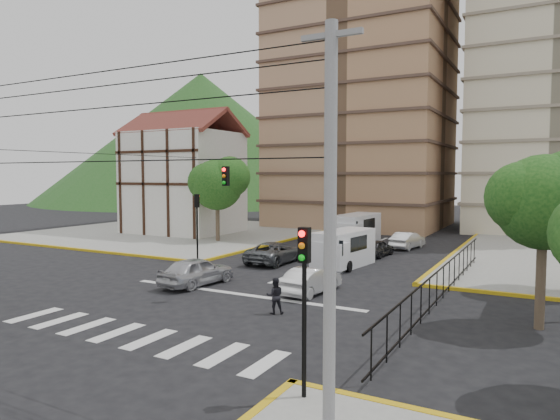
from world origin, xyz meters
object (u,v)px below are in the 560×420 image
Objects in this scene: van_right_lane at (342,250)px; traffic_light_se at (304,284)px; van_left_lane at (355,230)px; car_silver_front_left at (197,271)px; car_white_front_right at (311,280)px; traffic_light_nw at (197,215)px; pedestrian_crosswalk at (275,296)px.

traffic_light_se is at bearing -63.90° from van_right_lane.
van_left_lane is 18.81m from car_silver_front_left.
car_white_front_right is at bearing -72.80° from van_right_lane.
traffic_light_se is at bearing 119.74° from car_white_front_right.
traffic_light_nw is at bearing -45.70° from car_silver_front_left.
van_left_lane is 17.92m from car_white_front_right.
car_silver_front_left is at bearing 17.12° from car_white_front_right.
traffic_light_se is 29.69m from van_left_lane.
car_white_front_right is at bearing 114.10° from traffic_light_se.
pedestrian_crosswalk is at bearing -75.12° from van_left_lane.
traffic_light_se is at bearing 90.60° from pedestrian_crosswalk.
car_silver_front_left is 6.87m from pedestrian_crosswalk.
van_right_lane reaches higher than car_silver_front_left.
traffic_light_se reaches higher than pedestrian_crosswalk.
van_left_lane is (-8.89, 28.27, -1.88)m from traffic_light_se.
van_right_lane is at bearing 14.73° from traffic_light_nw.
traffic_light_se is 2.87× the size of pedestrian_crosswalk.
van_left_lane is at bearing -71.32° from car_white_front_right.
traffic_light_se is 0.77× the size of van_left_lane.
traffic_light_nw reaches higher than car_white_front_right.
van_left_lane is 1.44× the size of car_white_front_right.
pedestrian_crosswalk is at bearing -38.72° from traffic_light_nw.
van_right_lane reaches higher than car_white_front_right.
car_white_front_right is (-4.84, 10.83, -2.46)m from traffic_light_se.
traffic_light_nw is 10.04m from van_right_lane.
traffic_light_nw is (-15.60, 15.60, 0.00)m from traffic_light_se.
traffic_light_nw reaches higher than van_right_lane.
car_white_front_right is at bearing -73.21° from van_left_lane.
van_right_lane is 10.55m from van_left_lane.
traffic_light_nw is at bearing -114.18° from van_left_lane.
car_white_front_right is (4.04, -17.44, -0.58)m from van_left_lane.
van_right_lane is 7.40m from car_white_front_right.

